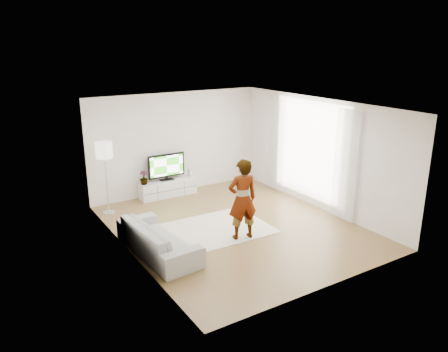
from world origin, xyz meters
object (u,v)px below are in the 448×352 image
television (166,166)px  player (242,199)px  sofa (158,238)px  floor_lamp (104,153)px  media_console (168,188)px  rug (213,229)px

television → player: player is taller
player → sofa: size_ratio=0.80×
player → sofa: bearing=1.5°
floor_lamp → media_console: bearing=12.3°
rug → media_console: bearing=87.8°
television → floor_lamp: (-1.79, -0.42, 0.69)m
media_console → floor_lamp: floor_lamp is taller
media_console → sofa: 3.44m
player → floor_lamp: 3.63m
media_console → player: player is taller
player → sofa: player is taller
floor_lamp → rug: bearing=-53.1°
media_console → rug: media_console is taller
rug → player: (0.31, -0.70, 0.89)m
media_console → sofa: (-1.61, -3.04, 0.10)m
rug → sofa: sofa is taller
media_console → television: (0.00, 0.03, 0.62)m
media_console → sofa: size_ratio=0.72×
player → floor_lamp: floor_lamp is taller
television → rug: 2.80m
player → television: bearing=-75.3°
media_console → rug: 2.65m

